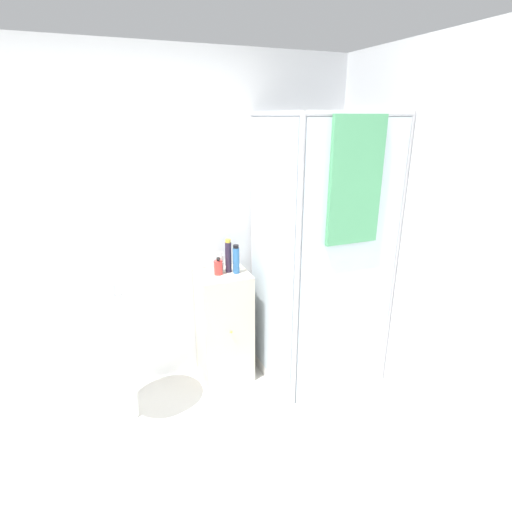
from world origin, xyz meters
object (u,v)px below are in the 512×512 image
object	(u,v)px
shampoo_bottle_tall_black	(228,256)
lotion_bottle_white	(221,263)
sink	(119,334)
soap_dispenser	(218,267)
shampoo_bottle_blue	(236,260)

from	to	relation	value
shampoo_bottle_tall_black	lotion_bottle_white	size ratio (longest dim) A/B	1.67
sink	soap_dispenser	distance (m)	0.84
sink	lotion_bottle_white	xyz separation A→B (m)	(0.80, 0.25, 0.31)
sink	shampoo_bottle_tall_black	world-z (taller)	shampoo_bottle_tall_black
sink	shampoo_bottle_tall_black	bearing A→B (deg)	14.35
soap_dispenser	shampoo_bottle_tall_black	world-z (taller)	shampoo_bottle_tall_black
soap_dispenser	shampoo_bottle_blue	size ratio (longest dim) A/B	0.62
sink	soap_dispenser	size ratio (longest dim) A/B	7.12
soap_dispenser	shampoo_bottle_tall_black	bearing A→B (deg)	13.56
shampoo_bottle_tall_black	lotion_bottle_white	distance (m)	0.09
soap_dispenser	shampoo_bottle_tall_black	size ratio (longest dim) A/B	0.54
sink	soap_dispenser	xyz separation A→B (m)	(0.76, 0.20, 0.30)
sink	shampoo_bottle_blue	bearing A→B (deg)	10.83
sink	shampoo_bottle_tall_black	distance (m)	0.95
lotion_bottle_white	shampoo_bottle_tall_black	bearing A→B (deg)	-33.20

